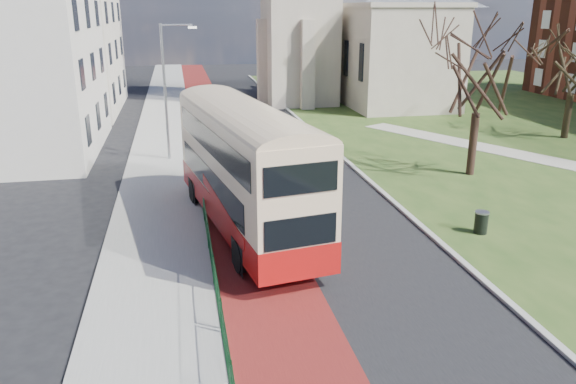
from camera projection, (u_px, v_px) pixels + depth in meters
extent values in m
plane|color=black|center=(306.00, 291.00, 18.62)|extent=(160.00, 160.00, 0.00)
cube|color=black|center=(261.00, 148.00, 37.55)|extent=(9.00, 120.00, 0.01)
cube|color=#591414|center=(221.00, 150.00, 37.05)|extent=(3.40, 120.00, 0.01)
cube|color=gray|center=(162.00, 152.00, 36.34)|extent=(4.00, 120.00, 0.12)
cube|color=#999993|center=(193.00, 151.00, 36.70)|extent=(0.25, 120.00, 0.13)
cube|color=#999993|center=(320.00, 138.00, 40.24)|extent=(0.25, 80.00, 0.13)
cube|color=#2A4719|center=(567.00, 128.00, 43.90)|extent=(40.00, 80.00, 0.04)
cylinder|color=#0C3618|center=(208.00, 223.00, 21.47)|extent=(0.04, 24.00, 0.04)
cylinder|color=#0C3618|center=(209.00, 246.00, 21.77)|extent=(0.04, 24.00, 0.04)
cube|color=#A19482|center=(383.00, 55.00, 55.68)|extent=(9.00, 18.00, 9.00)
cube|color=beige|center=(7.00, 54.00, 34.62)|extent=(10.00, 14.00, 12.50)
cube|color=beige|center=(57.00, 49.00, 49.77)|extent=(10.00, 16.00, 11.00)
cylinder|color=gray|center=(165.00, 93.00, 33.30)|extent=(0.16, 0.16, 8.00)
cylinder|color=gray|center=(176.00, 25.00, 32.25)|extent=(1.80, 0.10, 0.10)
cube|color=silver|center=(192.00, 27.00, 32.46)|extent=(0.50, 0.18, 0.12)
cube|color=#9D100E|center=(245.00, 205.00, 23.35)|extent=(4.87, 12.60, 1.12)
cube|color=beige|center=(244.00, 154.00, 22.67)|extent=(4.83, 12.54, 3.24)
cube|color=black|center=(209.00, 179.00, 22.80)|extent=(1.75, 9.95, 1.06)
cube|color=black|center=(274.00, 172.00, 23.75)|extent=(1.75, 9.95, 1.06)
cube|color=black|center=(209.00, 140.00, 21.98)|extent=(1.91, 10.92, 1.01)
cube|color=black|center=(277.00, 135.00, 22.93)|extent=(1.91, 10.92, 1.01)
cube|color=black|center=(210.00, 145.00, 28.42)|extent=(2.49, 0.50, 1.17)
cube|color=black|center=(209.00, 112.00, 27.90)|extent=(2.49, 0.50, 1.01)
cube|color=orange|center=(208.00, 100.00, 27.70)|extent=(1.98, 0.43, 0.34)
cylinder|color=black|center=(194.00, 192.00, 26.80)|extent=(0.53, 1.20, 1.16)
cylinder|color=black|center=(247.00, 186.00, 27.68)|extent=(0.53, 1.20, 1.16)
cylinder|color=black|center=(240.00, 256.00, 19.80)|extent=(0.53, 1.20, 1.16)
cylinder|color=black|center=(308.00, 246.00, 20.68)|extent=(0.53, 1.20, 1.16)
cylinder|color=#2F1E17|center=(473.00, 144.00, 31.06)|extent=(0.57, 0.57, 3.45)
cylinder|color=black|center=(567.00, 116.00, 40.03)|extent=(0.51, 0.51, 3.14)
cylinder|color=black|center=(481.00, 223.00, 23.17)|extent=(0.56, 0.56, 0.88)
cylinder|color=gray|center=(482.00, 212.00, 23.02)|extent=(0.59, 0.59, 0.06)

